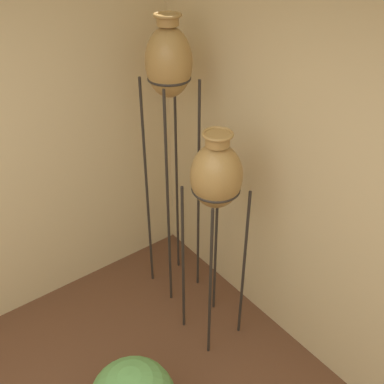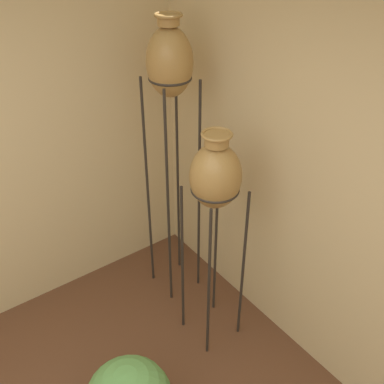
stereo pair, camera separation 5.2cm
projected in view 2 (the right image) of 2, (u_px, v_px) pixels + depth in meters
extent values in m
cylinder|color=#28231E|center=(168.00, 209.00, 3.24)|extent=(0.02, 0.02, 1.80)
cylinder|color=#28231E|center=(199.00, 196.00, 3.38)|extent=(0.02, 0.02, 1.80)
cylinder|color=#28231E|center=(148.00, 192.00, 3.43)|extent=(0.02, 0.02, 1.80)
cylinder|color=#28231E|center=(178.00, 180.00, 3.57)|extent=(0.02, 0.02, 1.80)
torus|color=#28231E|center=(170.00, 78.00, 2.91)|extent=(0.29, 0.29, 0.02)
ellipsoid|color=olive|center=(170.00, 62.00, 2.85)|extent=(0.30, 0.30, 0.45)
cylinder|color=olive|center=(168.00, 20.00, 2.71)|extent=(0.14, 0.14, 0.06)
torus|color=olive|center=(168.00, 15.00, 2.69)|extent=(0.18, 0.18, 0.02)
cylinder|color=#28231E|center=(209.00, 288.00, 2.94)|extent=(0.02, 0.02, 1.28)
cylinder|color=#28231E|center=(243.00, 269.00, 3.09)|extent=(0.02, 0.02, 1.28)
cylinder|color=#28231E|center=(182.00, 263.00, 3.15)|extent=(0.02, 0.02, 1.28)
cylinder|color=#28231E|center=(216.00, 247.00, 3.29)|extent=(0.02, 0.02, 1.28)
torus|color=#28231E|center=(215.00, 189.00, 2.77)|extent=(0.30, 0.30, 0.02)
ellipsoid|color=olive|center=(215.00, 176.00, 2.71)|extent=(0.32, 0.32, 0.42)
cylinder|color=olive|center=(217.00, 140.00, 2.58)|extent=(0.15, 0.15, 0.07)
torus|color=olive|center=(217.00, 134.00, 2.56)|extent=(0.19, 0.19, 0.02)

